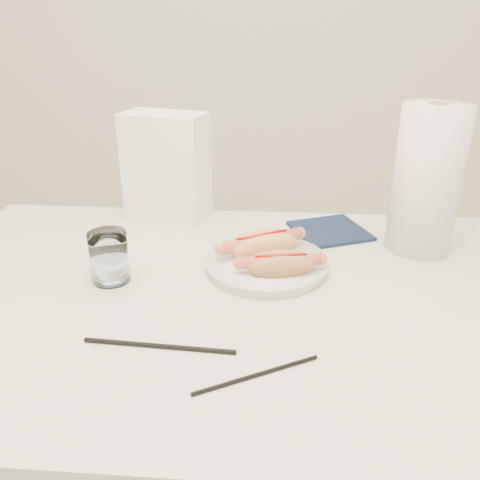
# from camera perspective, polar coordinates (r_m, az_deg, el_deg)

# --- Properties ---
(table) EXTENTS (1.20, 0.80, 0.75)m
(table) POSITION_cam_1_polar(r_m,az_deg,el_deg) (0.93, -1.91, -8.96)
(table) COLOR silver
(table) RESTS_ON ground
(plate) EXTENTS (0.29, 0.29, 0.02)m
(plate) POSITION_cam_1_polar(r_m,az_deg,el_deg) (0.97, 3.04, -2.87)
(plate) COLOR white
(plate) RESTS_ON table
(hotdog_left) EXTENTS (0.16, 0.13, 0.05)m
(hotdog_left) POSITION_cam_1_polar(r_m,az_deg,el_deg) (0.98, 2.47, -0.48)
(hotdog_left) COLOR #EBAA5E
(hotdog_left) RESTS_ON plate
(hotdog_right) EXTENTS (0.15, 0.08, 0.04)m
(hotdog_right) POSITION_cam_1_polar(r_m,az_deg,el_deg) (0.91, 4.62, -2.76)
(hotdog_right) COLOR #C07C4B
(hotdog_right) RESTS_ON plate
(water_glass) EXTENTS (0.07, 0.07, 0.10)m
(water_glass) POSITION_cam_1_polar(r_m,az_deg,el_deg) (0.94, -14.64, -1.88)
(water_glass) COLOR white
(water_glass) RESTS_ON table
(chopstick_near) EXTENTS (0.23, 0.02, 0.01)m
(chopstick_near) POSITION_cam_1_polar(r_m,az_deg,el_deg) (0.77, -9.17, -11.80)
(chopstick_near) COLOR black
(chopstick_near) RESTS_ON table
(chopstick_far) EXTENTS (0.17, 0.10, 0.01)m
(chopstick_far) POSITION_cam_1_polar(r_m,az_deg,el_deg) (0.71, 1.92, -15.07)
(chopstick_far) COLOR black
(chopstick_far) RESTS_ON table
(napkin_box) EXTENTS (0.21, 0.14, 0.25)m
(napkin_box) POSITION_cam_1_polar(r_m,az_deg,el_deg) (1.20, -8.33, 8.23)
(napkin_box) COLOR white
(napkin_box) RESTS_ON table
(navy_napkin) EXTENTS (0.20, 0.20, 0.01)m
(navy_napkin) POSITION_cam_1_polar(r_m,az_deg,el_deg) (1.15, 10.16, 1.04)
(navy_napkin) COLOR #121C38
(navy_napkin) RESTS_ON table
(paper_towel_roll) EXTENTS (0.16, 0.16, 0.30)m
(paper_towel_roll) POSITION_cam_1_polar(r_m,az_deg,el_deg) (1.08, 20.49, 6.40)
(paper_towel_roll) COLOR white
(paper_towel_roll) RESTS_ON table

